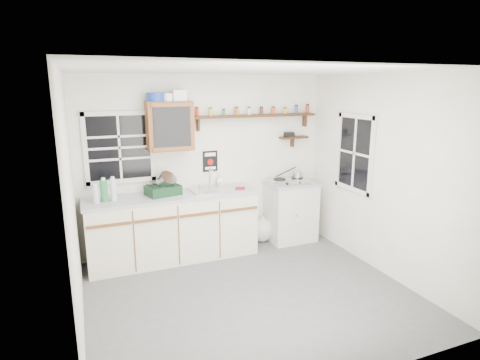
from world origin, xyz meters
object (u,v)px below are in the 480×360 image
object	(u,v)px
right_cabinet	(290,211)
dish_rack	(164,187)
hotplate	(288,181)
spice_shelf	(256,115)
upper_cabinet	(170,126)
main_cabinet	(174,227)

from	to	relation	value
right_cabinet	dish_rack	size ratio (longest dim) A/B	1.88
hotplate	right_cabinet	bearing A→B (deg)	22.91
dish_rack	hotplate	distance (m)	1.87
spice_shelf	dish_rack	distance (m)	1.69
upper_cabinet	dish_rack	bearing A→B (deg)	-141.23
dish_rack	hotplate	world-z (taller)	dish_rack
spice_shelf	upper_cabinet	bearing A→B (deg)	-176.92
right_cabinet	upper_cabinet	world-z (taller)	upper_cabinet
hotplate	upper_cabinet	bearing A→B (deg)	-179.82
main_cabinet	right_cabinet	xyz separation A→B (m)	(1.83, 0.03, -0.01)
right_cabinet	upper_cabinet	distance (m)	2.26
hotplate	spice_shelf	bearing A→B (deg)	160.10
main_cabinet	upper_cabinet	distance (m)	1.37
main_cabinet	spice_shelf	xyz separation A→B (m)	(1.32, 0.21, 1.47)
main_cabinet	hotplate	distance (m)	1.84
main_cabinet	spice_shelf	size ratio (longest dim) A/B	1.21
upper_cabinet	spice_shelf	world-z (taller)	upper_cabinet
right_cabinet	hotplate	size ratio (longest dim) A/B	1.47
right_cabinet	spice_shelf	distance (m)	1.57
right_cabinet	spice_shelf	xyz separation A→B (m)	(-0.51, 0.19, 1.47)
main_cabinet	spice_shelf	world-z (taller)	spice_shelf
upper_cabinet	main_cabinet	bearing A→B (deg)	-103.68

